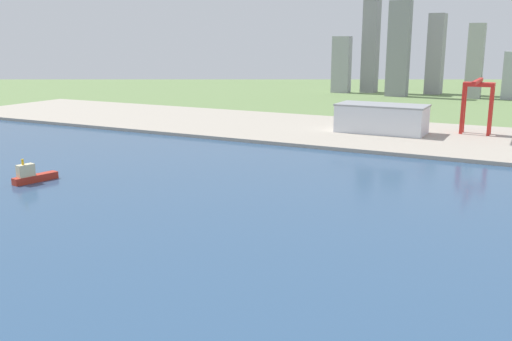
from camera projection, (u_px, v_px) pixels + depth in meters
name	position (u px, v px, depth m)	size (l,w,h in m)	color
ground_plane	(326.00, 208.00, 234.24)	(2400.00, 2400.00, 0.00)	#65814B
water_bay	(261.00, 256.00, 182.25)	(840.00, 360.00, 0.15)	#2D4C70
industrial_pier	(419.00, 137.00, 398.57)	(840.00, 140.00, 2.50)	#A59B8C
tugboat_small	(32.00, 175.00, 275.95)	(9.49, 22.82, 12.31)	#B22D1E
port_crane_red	(478.00, 95.00, 396.08)	(20.87, 47.58, 39.54)	red
warehouse_main	(382.00, 118.00, 409.21)	(64.09, 31.08, 20.60)	silver
distant_skyline	(413.00, 53.00, 708.46)	(228.47, 75.55, 138.35)	#999AA2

